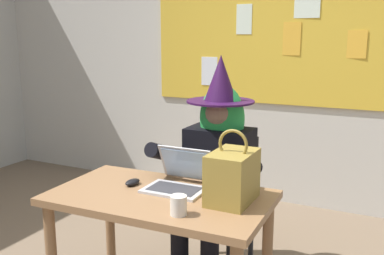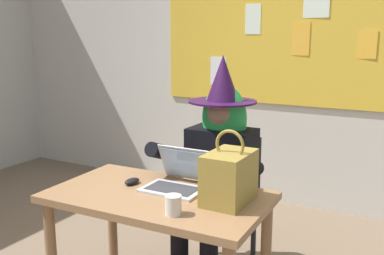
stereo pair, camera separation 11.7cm
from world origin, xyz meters
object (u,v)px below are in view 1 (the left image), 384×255
Objects in this scene: laptop at (179,179)px; handbag at (232,176)px; chair_at_desk at (224,194)px; computer_mouse at (133,182)px; person_costumed at (216,158)px; coffee_mug at (179,205)px; desk_main at (160,213)px.

laptop is 0.35m from handbag.
chair_at_desk is 8.78× the size of computer_mouse.
person_costumed is 3.84× the size of handbag.
coffee_mug is (0.13, -0.89, 0.27)m from chair_at_desk.
laptop reaches higher than chair_at_desk.
desk_main is 0.26m from computer_mouse.
computer_mouse is (-0.21, 0.06, 0.13)m from desk_main.
laptop is at bearing 22.97° from computer_mouse.
handbag is (0.34, -0.06, 0.09)m from laptop.
desk_main is 0.21m from laptop.
desk_main is 0.60m from person_costumed.
desk_main is 3.16× the size of handbag.
handbag is 3.98× the size of coffee_mug.
person_costumed is at bearing 84.55° from laptop.
person_costumed is 0.59m from computer_mouse.
person_costumed is at bearing 66.69° from computer_mouse.
desk_main is 1.31× the size of chair_at_desk.
chair_at_desk is 2.42× the size of handbag.
chair_at_desk is at bearing 71.20° from computer_mouse.
person_costumed is 15.27× the size of coffee_mug.
person_costumed is 13.95× the size of computer_mouse.
laptop is 0.88× the size of handbag.
desk_main is 12.59× the size of coffee_mug.
laptop is at bearing 71.51° from desk_main.
laptop is (-0.03, -0.44, -0.02)m from person_costumed.
person_costumed reaches higher than laptop.
computer_mouse is 0.51m from coffee_mug.
computer_mouse is 0.61m from handbag.
laptop is at bearing 169.81° from handbag.
laptop is (0.05, 0.14, 0.16)m from desk_main.
person_costumed reaches higher than coffee_mug.
computer_mouse reaches higher than desk_main.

